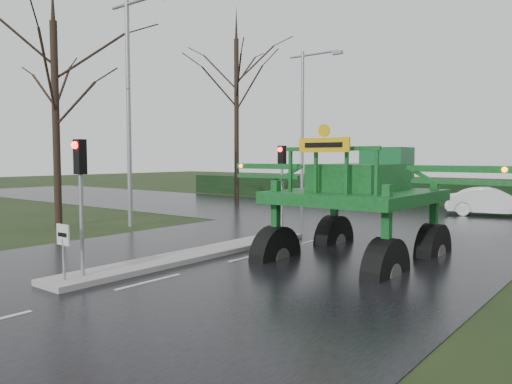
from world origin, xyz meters
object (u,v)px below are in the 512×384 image
Objects in this scene: crop_sprayer at (280,181)px; keep_left_sign at (63,243)px; traffic_signal_near at (80,178)px; street_light_left_near at (133,90)px; traffic_signal_mid at (282,170)px; white_sedan at (491,216)px; street_light_left_far at (306,113)px.

keep_left_sign is at bearing -108.04° from crop_sprayer.
keep_left_sign is 1.61m from traffic_signal_near.
street_light_left_near is at bearing 132.59° from keep_left_sign.
crop_sprayer is (2.01, -2.92, -0.23)m from traffic_signal_mid.
keep_left_sign is 0.38× the size of traffic_signal_near.
white_sedan is at bearing 51.18° from street_light_left_near.
traffic_signal_near is 0.39× the size of crop_sprayer.
white_sedan is at bearing 70.48° from traffic_signal_mid.
keep_left_sign is 11.32m from street_light_left_near.
street_light_left_near is at bearing 126.83° from white_sedan.
traffic_signal_mid is 3.56m from crop_sprayer.
keep_left_sign is at bearing -90.00° from traffic_signal_near.
street_light_left_near is (-6.89, -1.49, 3.40)m from traffic_signal_mid.
traffic_signal_near is 0.79× the size of white_sedan.
street_light_left_near is 9.72m from crop_sprayer.
crop_sprayer is at bearing 156.64° from white_sedan.
traffic_signal_mid is at bearing 90.00° from traffic_signal_near.
street_light_left_far is at bearing 118.86° from traffic_signal_mid.
street_light_left_far is (-6.89, 12.51, 3.40)m from traffic_signal_mid.
street_light_left_near is (-6.89, 7.50, 4.93)m from keep_left_sign.
traffic_signal_mid is 13.67m from white_sedan.
traffic_signal_mid is at bearing -61.14° from street_light_left_far.
crop_sprayer is (8.91, -1.43, -3.63)m from street_light_left_near.
traffic_signal_mid is 7.83m from street_light_left_near.
white_sedan is (11.38, 14.14, -5.99)m from street_light_left_near.
keep_left_sign reaches higher than white_sedan.
traffic_signal_near reaches higher than keep_left_sign.
traffic_signal_mid is 0.79× the size of white_sedan.
street_light_left_near reaches higher than crop_sprayer.
crop_sprayer is at bearing -55.46° from traffic_signal_mid.
traffic_signal_mid is at bearing 90.00° from keep_left_sign.
crop_sprayer reaches higher than keep_left_sign.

